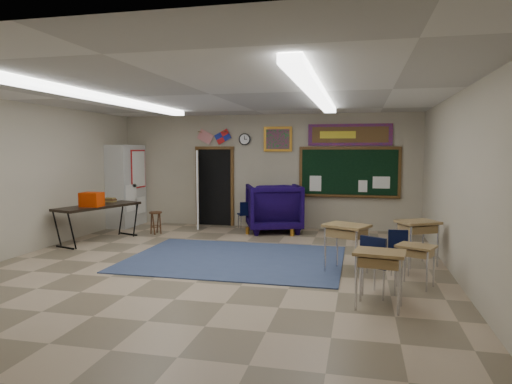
% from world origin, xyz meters
% --- Properties ---
extents(floor, '(9.00, 9.00, 0.00)m').
position_xyz_m(floor, '(0.00, 0.00, 0.00)').
color(floor, tan).
rests_on(floor, ground).
extents(back_wall, '(8.00, 0.04, 3.00)m').
position_xyz_m(back_wall, '(0.00, 4.50, 1.50)').
color(back_wall, '#AEA38D').
rests_on(back_wall, floor).
extents(front_wall, '(8.00, 0.04, 3.00)m').
position_xyz_m(front_wall, '(0.00, -4.50, 1.50)').
color(front_wall, '#AEA38D').
rests_on(front_wall, floor).
extents(left_wall, '(0.04, 9.00, 3.00)m').
position_xyz_m(left_wall, '(-4.00, 0.00, 1.50)').
color(left_wall, '#AEA38D').
rests_on(left_wall, floor).
extents(right_wall, '(0.04, 9.00, 3.00)m').
position_xyz_m(right_wall, '(4.00, 0.00, 1.50)').
color(right_wall, '#AEA38D').
rests_on(right_wall, floor).
extents(ceiling, '(8.00, 9.00, 0.04)m').
position_xyz_m(ceiling, '(0.00, 0.00, 3.00)').
color(ceiling, silver).
rests_on(ceiling, back_wall).
extents(area_rug, '(4.00, 3.00, 0.02)m').
position_xyz_m(area_rug, '(0.20, 0.80, 0.01)').
color(area_rug, '#334162').
rests_on(area_rug, floor).
extents(fluorescent_strips, '(3.86, 6.00, 0.10)m').
position_xyz_m(fluorescent_strips, '(0.00, 0.00, 2.94)').
color(fluorescent_strips, white).
rests_on(fluorescent_strips, ceiling).
extents(doorway, '(1.10, 0.89, 2.16)m').
position_xyz_m(doorway, '(-1.50, 4.35, 1.06)').
color(doorway, black).
rests_on(doorway, back_wall).
extents(chalkboard, '(2.55, 0.14, 1.30)m').
position_xyz_m(chalkboard, '(2.20, 4.46, 1.46)').
color(chalkboard, '#573819').
rests_on(chalkboard, back_wall).
extents(bulletin_board, '(2.10, 0.05, 0.55)m').
position_xyz_m(bulletin_board, '(2.20, 4.47, 2.45)').
color(bulletin_board, red).
rests_on(bulletin_board, back_wall).
extents(framed_art_print, '(0.75, 0.05, 0.65)m').
position_xyz_m(framed_art_print, '(0.35, 4.47, 2.35)').
color(framed_art_print, '#AD7321').
rests_on(framed_art_print, back_wall).
extents(wall_clock, '(0.32, 0.05, 0.32)m').
position_xyz_m(wall_clock, '(-0.55, 4.47, 2.35)').
color(wall_clock, black).
rests_on(wall_clock, back_wall).
extents(wall_flags, '(1.16, 0.06, 0.70)m').
position_xyz_m(wall_flags, '(-1.40, 4.44, 2.48)').
color(wall_flags, red).
rests_on(wall_flags, back_wall).
extents(storage_cabinet, '(0.59, 1.25, 2.20)m').
position_xyz_m(storage_cabinet, '(-3.71, 3.85, 1.10)').
color(storage_cabinet, '#B8B8B3').
rests_on(storage_cabinet, floor).
extents(wingback_armchair, '(1.68, 1.70, 1.22)m').
position_xyz_m(wingback_armchair, '(0.36, 3.87, 0.61)').
color(wingback_armchair, black).
rests_on(wingback_armchair, floor).
extents(student_chair_reading, '(0.49, 0.49, 0.72)m').
position_xyz_m(student_chair_reading, '(-0.47, 4.14, 0.36)').
color(student_chair_reading, black).
rests_on(student_chair_reading, floor).
extents(student_chair_desk_a, '(0.60, 0.60, 0.87)m').
position_xyz_m(student_chair_desk_a, '(2.77, -0.83, 0.44)').
color(student_chair_desk_a, black).
rests_on(student_chair_desk_a, floor).
extents(student_chair_desk_b, '(0.39, 0.39, 0.72)m').
position_xyz_m(student_chair_desk_b, '(3.14, 0.41, 0.36)').
color(student_chair_desk_b, black).
rests_on(student_chair_desk_b, floor).
extents(student_desk_front_left, '(0.84, 0.77, 0.83)m').
position_xyz_m(student_desk_front_left, '(2.28, 0.28, 0.46)').
color(student_desk_front_left, '#A17D4B').
rests_on(student_desk_front_left, floor).
extents(student_desk_front_right, '(0.83, 0.77, 0.81)m').
position_xyz_m(student_desk_front_right, '(3.50, 1.09, 0.45)').
color(student_desk_front_right, '#A17D4B').
rests_on(student_desk_front_right, floor).
extents(student_desk_back_left, '(0.70, 0.57, 0.76)m').
position_xyz_m(student_desk_back_left, '(2.75, -1.38, 0.43)').
color(student_desk_back_left, '#A17D4B').
rests_on(student_desk_back_left, floor).
extents(student_desk_back_right, '(0.65, 0.59, 0.64)m').
position_xyz_m(student_desk_back_right, '(3.32, -0.28, 0.36)').
color(student_desk_back_right, '#A17D4B').
rests_on(student_desk_back_right, floor).
extents(folding_table, '(1.25, 2.11, 1.14)m').
position_xyz_m(folding_table, '(-3.27, 1.74, 0.45)').
color(folding_table, black).
rests_on(folding_table, floor).
extents(wooden_stool, '(0.31, 0.31, 0.55)m').
position_xyz_m(wooden_stool, '(-2.41, 2.88, 0.28)').
color(wooden_stool, '#472915').
rests_on(wooden_stool, floor).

